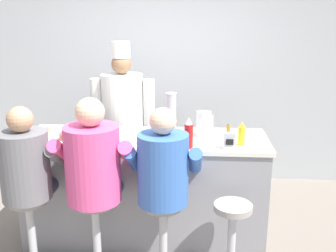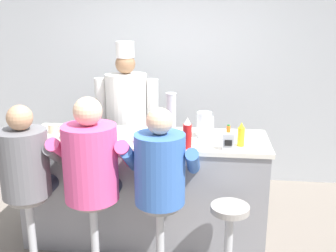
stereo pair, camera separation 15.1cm
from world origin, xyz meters
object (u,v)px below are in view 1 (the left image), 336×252
(diner_seated_pink, at_px, (94,167))
(water_pitcher_clear, at_px, (204,124))
(napkin_dispenser_chrome, at_px, (229,141))
(empty_stool_round, at_px, (232,230))
(coffee_mug_tan, at_px, (52,130))
(diner_seated_grey, at_px, (27,169))
(cereal_bowl, at_px, (68,136))
(cook_in_whites_near, at_px, (123,116))
(breakfast_plate, at_px, (146,139))
(ketchup_bottle_red, at_px, (189,134))
(cup_stack_steel, at_px, (171,116))
(mustard_bottle_yellow, at_px, (242,134))
(diner_seated_blue, at_px, (163,172))
(hot_sauce_bottle_orange, at_px, (228,133))

(diner_seated_pink, bearing_deg, water_pitcher_clear, 35.34)
(napkin_dispenser_chrome, xyz_separation_m, empty_stool_round, (0.02, -0.31, -0.65))
(coffee_mug_tan, height_order, diner_seated_grey, diner_seated_grey)
(cereal_bowl, height_order, cook_in_whites_near, cook_in_whites_near)
(breakfast_plate, bearing_deg, diner_seated_grey, -153.07)
(diner_seated_grey, bearing_deg, ketchup_bottle_red, 12.20)
(cereal_bowl, relative_size, coffee_mug_tan, 1.16)
(cereal_bowl, xyz_separation_m, cup_stack_steel, (0.92, 0.06, 0.18))
(breakfast_plate, height_order, cereal_bowl, cereal_bowl)
(mustard_bottle_yellow, height_order, diner_seated_blue, diner_seated_blue)
(cup_stack_steel, distance_m, diner_seated_blue, 0.61)
(hot_sauce_bottle_orange, distance_m, diner_seated_blue, 0.77)
(cup_stack_steel, distance_m, diner_seated_grey, 1.28)
(coffee_mug_tan, bearing_deg, diner_seated_grey, -89.94)
(cereal_bowl, distance_m, cook_in_whites_near, 1.00)
(empty_stool_round, bearing_deg, cook_in_whites_near, 128.22)
(cereal_bowl, distance_m, diner_seated_blue, 1.02)
(cup_stack_steel, distance_m, cook_in_whites_near, 1.09)
(breakfast_plate, xyz_separation_m, cup_stack_steel, (0.22, 0.06, 0.20))
(empty_stool_round, bearing_deg, hot_sauce_bottle_orange, 91.64)
(water_pitcher_clear, distance_m, cereal_bowl, 1.23)
(diner_seated_grey, xyz_separation_m, empty_stool_round, (1.65, -0.03, -0.46))
(hot_sauce_bottle_orange, xyz_separation_m, water_pitcher_clear, (-0.22, 0.10, 0.04))
(cereal_bowl, xyz_separation_m, diner_seated_blue, (0.90, -0.45, -0.14))
(mustard_bottle_yellow, xyz_separation_m, water_pitcher_clear, (-0.32, 0.22, 0.02))
(diner_seated_grey, xyz_separation_m, cook_in_whites_near, (0.53, 1.40, 0.10))
(ketchup_bottle_red, distance_m, coffee_mug_tan, 1.33)
(mustard_bottle_yellow, height_order, diner_seated_grey, diner_seated_grey)
(cook_in_whites_near, bearing_deg, breakfast_plate, -67.73)
(breakfast_plate, height_order, diner_seated_grey, diner_seated_grey)
(mustard_bottle_yellow, xyz_separation_m, cereal_bowl, (-1.54, 0.06, -0.07))
(napkin_dispenser_chrome, distance_m, diner_seated_pink, 1.12)
(mustard_bottle_yellow, distance_m, cook_in_whites_near, 1.58)
(hot_sauce_bottle_orange, relative_size, cereal_bowl, 0.93)
(diner_seated_pink, bearing_deg, breakfast_plate, 51.95)
(water_pitcher_clear, bearing_deg, cup_stack_steel, -160.58)
(cereal_bowl, height_order, diner_seated_pink, diner_seated_pink)
(diner_seated_blue, height_order, empty_stool_round, diner_seated_blue)
(diner_seated_blue, bearing_deg, cereal_bowl, 153.21)
(diner_seated_grey, distance_m, diner_seated_blue, 1.10)
(mustard_bottle_yellow, bearing_deg, ketchup_bottle_red, -165.42)
(diner_seated_blue, relative_size, cook_in_whites_near, 0.79)
(mustard_bottle_yellow, bearing_deg, coffee_mug_tan, 173.68)
(mustard_bottle_yellow, bearing_deg, water_pitcher_clear, 144.91)
(cup_stack_steel, relative_size, cook_in_whites_near, 0.23)
(napkin_dispenser_chrome, bearing_deg, cup_stack_steel, 154.47)
(hot_sauce_bottle_orange, xyz_separation_m, diner_seated_blue, (-0.54, -0.52, -0.19))
(cup_stack_steel, distance_m, napkin_dispenser_chrome, 0.57)
(hot_sauce_bottle_orange, bearing_deg, mustard_bottle_yellow, -49.40)
(hot_sauce_bottle_orange, xyz_separation_m, diner_seated_grey, (-1.64, -0.52, -0.19))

